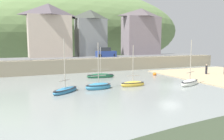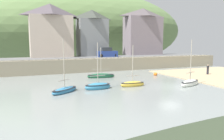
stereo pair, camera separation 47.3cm
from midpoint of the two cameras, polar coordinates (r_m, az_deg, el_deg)
name	(u,v)px [view 1 (the left image)]	position (r m, az deg, el deg)	size (l,w,h in m)	color
quay_seawall	(113,63)	(42.91, 0.02, 1.83)	(48.00, 9.40, 2.40)	gray
hillside_backdrop	(75,30)	(79.33, -9.67, 10.18)	(80.00, 44.00, 27.50)	#66844C
waterfront_building_left	(49,30)	(47.31, -16.30, 9.92)	(8.54, 5.93, 10.74)	beige
waterfront_building_centre	(91,33)	(49.25, -5.83, 9.64)	(6.65, 4.40, 10.01)	gray
waterfront_building_right	(141,31)	(54.61, 7.32, 9.93)	(9.09, 4.64, 11.07)	gray
sailboat_tall_mast	(98,86)	(25.56, -4.08, -4.25)	(3.21, 1.48, 5.57)	teal
sailboat_white_hull	(190,83)	(29.34, 19.08, -3.12)	(3.97, 2.34, 5.93)	white
sailboat_nearest_shore	(65,90)	(24.28, -12.58, -5.14)	(3.61, 3.17, 5.93)	teal
sailboat_blue_trim	(133,84)	(27.24, 4.92, -3.60)	(3.18, 1.19, 5.23)	gold
fishing_boat_green	(100,76)	(33.72, -3.41, -1.51)	(4.36, 1.89, 4.81)	#1A5334
parked_car_near_slipway	(106,53)	(45.61, -1.93, 4.47)	(4.16, 1.85, 1.95)	navy
person_near_water	(206,69)	(39.82, 22.98, 0.29)	(0.34, 0.34, 1.62)	#282833
mooring_buoy	(155,74)	(36.69, 10.64, -1.06)	(0.60, 0.60, 0.60)	orange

